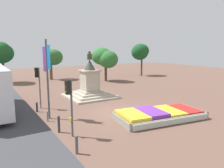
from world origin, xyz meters
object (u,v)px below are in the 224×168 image
at_px(kerb_bollard_mid_a, 59,124).
at_px(kerb_bollard_north, 37,107).
at_px(kerb_bollard_south, 77,144).
at_px(banner_pole, 47,74).
at_px(flower_planter, 159,115).
at_px(traffic_light_near_crossing, 70,98).
at_px(traffic_light_mid_block, 38,80).
at_px(kerb_bollard_mid_b, 48,116).
at_px(statue_monument, 90,87).

relative_size(kerb_bollard_mid_a, kerb_bollard_north, 1.31).
bearing_deg(kerb_bollard_south, banner_pole, 86.36).
bearing_deg(flower_planter, kerb_bollard_south, -165.87).
xyz_separation_m(traffic_light_near_crossing, kerb_bollard_south, (-0.50, -2.10, -1.80)).
xyz_separation_m(traffic_light_mid_block, kerb_bollard_mid_b, (-0.32, -3.62, -2.04)).
xyz_separation_m(traffic_light_mid_block, kerb_bollard_south, (-0.42, -9.07, -1.93)).
distance_m(banner_pole, kerb_bollard_north, 3.56).
xyz_separation_m(statue_monument, banner_pole, (-5.60, -4.77, 2.13)).
distance_m(flower_planter, kerb_bollard_north, 9.51).
bearing_deg(kerb_bollard_mid_b, kerb_bollard_north, 91.86).
height_order(kerb_bollard_mid_a, kerb_bollard_mid_b, kerb_bollard_mid_a).
xyz_separation_m(statue_monument, traffic_light_near_crossing, (-5.49, -8.68, 1.21)).
bearing_deg(kerb_bollard_south, traffic_light_mid_block, 87.37).
bearing_deg(kerb_bollard_south, traffic_light_near_crossing, 76.63).
bearing_deg(traffic_light_mid_block, kerb_bollard_south, -92.63).
bearing_deg(traffic_light_mid_block, flower_planter, -47.83).
bearing_deg(kerb_bollard_south, statue_monument, 60.95).
xyz_separation_m(kerb_bollard_south, kerb_bollard_north, (0.01, 8.19, -0.08)).
bearing_deg(traffic_light_near_crossing, banner_pole, 91.69).
height_order(traffic_light_near_crossing, kerb_bollard_north, traffic_light_near_crossing).
height_order(flower_planter, kerb_bollard_mid_b, kerb_bollard_mid_b).
xyz_separation_m(statue_monument, traffic_light_mid_block, (-5.57, -1.71, 1.34)).
relative_size(flower_planter, statue_monument, 1.42).
height_order(flower_planter, banner_pole, banner_pole).
bearing_deg(statue_monument, traffic_light_mid_block, -162.97).
bearing_deg(kerb_bollard_north, kerb_bollard_mid_b, -88.14).
height_order(flower_planter, kerb_bollard_north, kerb_bollard_north).
height_order(traffic_light_near_crossing, banner_pole, banner_pole).
relative_size(kerb_bollard_south, kerb_bollard_north, 1.19).
xyz_separation_m(kerb_bollard_south, kerb_bollard_mid_a, (0.14, 3.10, 0.05)).
bearing_deg(traffic_light_mid_block, traffic_light_near_crossing, -89.33).
bearing_deg(kerb_bollard_mid_a, traffic_light_mid_block, 87.35).
xyz_separation_m(flower_planter, traffic_light_near_crossing, (-6.53, 0.33, 2.00)).
bearing_deg(flower_planter, kerb_bollard_mid_a, 169.12).
xyz_separation_m(traffic_light_mid_block, kerb_bollard_mid_a, (-0.28, -5.98, -1.88)).
bearing_deg(kerb_bollard_mid_a, kerb_bollard_south, -92.58).
distance_m(banner_pole, kerb_bollard_mid_a, 3.96).
distance_m(traffic_light_mid_block, kerb_bollard_north, 2.23).
bearing_deg(kerb_bollard_south, flower_planter, 14.13).
distance_m(banner_pole, kerb_bollard_south, 6.61).
bearing_deg(traffic_light_mid_block, kerb_bollard_north, -114.58).
height_order(traffic_light_mid_block, kerb_bollard_mid_a, traffic_light_mid_block).
relative_size(traffic_light_near_crossing, banner_pole, 0.59).
bearing_deg(kerb_bollard_north, kerb_bollard_mid_a, -88.56).
bearing_deg(kerb_bollard_mid_b, kerb_bollard_south, -91.06).
distance_m(statue_monument, traffic_light_mid_block, 5.98).
xyz_separation_m(banner_pole, kerb_bollard_mid_b, (-0.28, -0.56, -2.82)).
height_order(statue_monument, kerb_bollard_south, statue_monument).
bearing_deg(statue_monument, traffic_light_near_crossing, -122.30).
bearing_deg(kerb_bollard_mid_a, traffic_light_near_crossing, -70.26).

